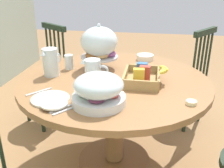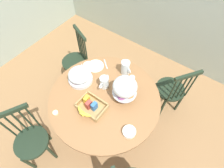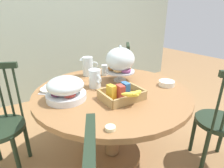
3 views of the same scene
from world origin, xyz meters
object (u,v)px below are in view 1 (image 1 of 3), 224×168
dining_table (114,103)px  china_plate_small (54,104)px  fruit_platter_covered (99,90)px  cereal_basket (144,76)px  china_plate_large (50,99)px  cereal_bowl (145,57)px  pastry_stand_with_dome (99,44)px  windsor_chair_near_window (186,81)px  milk_pitcher (51,63)px  butter_dish (191,103)px  drinking_glass (69,62)px  windsor_chair_by_cabinet (46,80)px  orange_juice_pitcher (93,72)px

dining_table → china_plate_small: size_ratio=8.78×
dining_table → fruit_platter_covered: size_ratio=4.39×
cereal_basket → china_plate_small: bearing=132.4°
china_plate_large → cereal_bowl: cereal_bowl is taller
pastry_stand_with_dome → windsor_chair_near_window: bearing=-51.0°
milk_pitcher → fruit_platter_covered: bearing=-131.8°
milk_pitcher → china_plate_large: (-0.38, -0.14, -0.08)m
cereal_basket → butter_dish: (-0.28, -0.28, -0.03)m
milk_pitcher → china_plate_large: size_ratio=0.89×
drinking_glass → china_plate_large: bearing=-173.6°
windsor_chair_by_cabinet → pastry_stand_with_dome: 0.88m
dining_table → windsor_chair_by_cabinet: 0.96m
orange_juice_pitcher → milk_pitcher: milk_pitcher is taller
drinking_glass → china_plate_small: bearing=-169.5°
windsor_chair_near_window → milk_pitcher: bearing=127.0°
cereal_basket → cereal_bowl: size_ratio=2.26×
china_plate_large → china_plate_small: china_plate_small is taller
cereal_basket → cereal_bowl: cereal_basket is taller
drinking_glass → butter_dish: bearing=-118.2°
china_plate_small → drinking_glass: bearing=10.5°
fruit_platter_covered → china_plate_small: (-0.07, 0.23, -0.07)m
pastry_stand_with_dome → cereal_bowl: size_ratio=2.46×
fruit_platter_covered → china_plate_large: bearing=89.2°
milk_pitcher → butter_dish: 0.98m
windsor_chair_by_cabinet → drinking_glass: 0.68m
pastry_stand_with_dome → milk_pitcher: (-0.19, 0.31, -0.11)m
windsor_chair_by_cabinet → milk_pitcher: windsor_chair_by_cabinet is taller
dining_table → pastry_stand_with_dome: size_ratio=3.83×
windsor_chair_by_cabinet → butter_dish: windsor_chair_by_cabinet is taller
windsor_chair_near_window → butter_dish: bearing=174.9°
windsor_chair_by_cabinet → pastry_stand_with_dome: bearing=-122.0°
windsor_chair_by_cabinet → fruit_platter_covered: 1.27m
cereal_bowl → butter_dish: 0.83m
pastry_stand_with_dome → china_plate_small: pastry_stand_with_dome is taller
windsor_chair_near_window → drinking_glass: bearing=123.2°
dining_table → pastry_stand_with_dome: (0.18, 0.14, 0.39)m
milk_pitcher → butter_dish: milk_pitcher is taller
windsor_chair_near_window → china_plate_large: bearing=142.4°
butter_dish → pastry_stand_with_dome: bearing=51.7°
milk_pitcher → china_plate_small: (-0.45, -0.19, -0.07)m
cereal_bowl → butter_dish: (-0.78, -0.29, -0.01)m
dining_table → china_plate_small: 0.57m
fruit_platter_covered → butter_dish: fruit_platter_covered is taller
milk_pitcher → cereal_basket: 0.66m
windsor_chair_near_window → milk_pitcher: size_ratio=4.98×
orange_juice_pitcher → cereal_bowl: orange_juice_pitcher is taller
windsor_chair_near_window → dining_table: bearing=142.9°
fruit_platter_covered → windsor_chair_near_window: bearing=-27.5°
milk_pitcher → butter_dish: bearing=-107.9°
china_plate_large → china_plate_small: (-0.07, -0.05, 0.01)m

